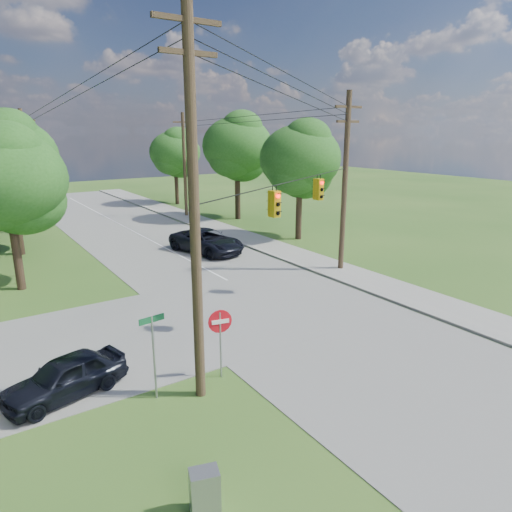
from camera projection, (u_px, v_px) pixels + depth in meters
ground at (316, 361)px, 16.99m from camera, size 140.00×140.00×0.00m
main_road at (280, 308)px, 22.07m from camera, size 10.00×100.00×0.03m
sidewalk_east at (375, 282)px, 25.64m from camera, size 2.60×100.00×0.12m
pole_sw at (194, 204)px, 13.20m from camera, size 2.00×0.32×12.00m
pole_ne at (345, 181)px, 26.72m from camera, size 2.00×0.32×10.50m
pole_north_e at (185, 164)px, 44.46m from camera, size 2.00×0.32×10.00m
pole_north_w at (28, 171)px, 37.03m from camera, size 2.00×0.32×10.00m
power_lines at (202, 114)px, 24.63m from camera, size 13.93×29.62×4.93m
traffic_signals at (299, 195)px, 20.46m from camera, size 4.91×3.27×1.05m
tree_w_near at (6, 179)px, 23.18m from camera, size 6.00×6.00×8.40m
tree_w_mid at (8, 158)px, 29.96m from camera, size 6.40×6.40×9.22m
tree_e_near at (300, 159)px, 34.59m from camera, size 6.20×6.20×8.81m
tree_e_mid at (237, 146)px, 42.71m from camera, size 6.60×6.60×9.64m
tree_e_far at (175, 152)px, 52.06m from camera, size 5.80×5.80×8.32m
car_cross_dark at (65, 377)px, 14.57m from camera, size 4.17×2.49×1.33m
car_main_north at (207, 241)px, 31.92m from camera, size 4.03×6.30×1.62m
control_cabinet at (205, 493)px, 10.03m from camera, size 0.75×0.63×1.16m
do_not_enter_sign at (220, 329)px, 15.44m from camera, size 0.82×0.23×2.50m
street_name_sign at (153, 347)px, 14.18m from camera, size 0.85×0.14×2.84m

